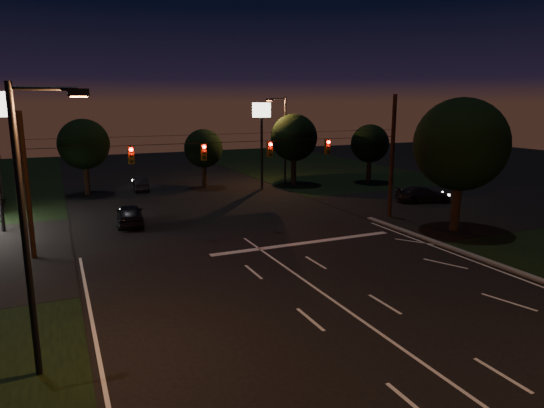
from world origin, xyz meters
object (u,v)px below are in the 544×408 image
tree_right_near (459,145)px  car_oncoming_b (141,184)px  utility_pole_right (389,217)px  car_oncoming_a (130,215)px  car_cross (423,194)px

tree_right_near → car_oncoming_b: (-16.61, 24.07, -5.05)m
tree_right_near → car_oncoming_b: size_ratio=2.30×
tree_right_near → utility_pole_right: bearing=107.5°
utility_pole_right → car_oncoming_a: (-18.06, 5.44, 0.75)m
car_oncoming_b → car_cross: bearing=147.2°
utility_pole_right → car_oncoming_a: bearing=163.2°
tree_right_near → car_oncoming_b: 29.68m
tree_right_near → car_cross: tree_right_near is taller
car_oncoming_b → utility_pole_right: bearing=132.3°
car_oncoming_a → car_cross: 24.23m
utility_pole_right → car_cross: utility_pole_right is taller
car_oncoming_a → car_oncoming_b: car_oncoming_a is taller
car_oncoming_a → car_oncoming_b: size_ratio=1.15×
car_cross → car_oncoming_b: bearing=70.7°
car_oncoming_a → car_oncoming_b: (2.98, 13.80, -0.12)m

